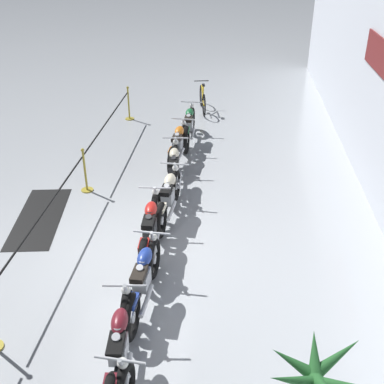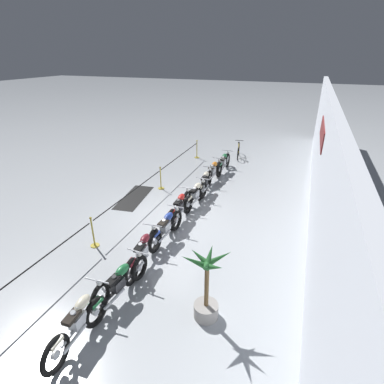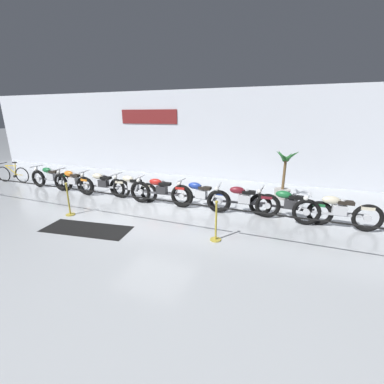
{
  "view_description": "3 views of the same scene",
  "coord_description": "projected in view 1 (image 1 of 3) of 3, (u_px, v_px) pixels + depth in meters",
  "views": [
    {
      "loc": [
        7.19,
        1.98,
        5.33
      ],
      "look_at": [
        -1.48,
        1.16,
        0.52
      ],
      "focal_mm": 45.0,
      "sensor_mm": 36.0,
      "label": 1
    },
    {
      "loc": [
        8.8,
        4.4,
        5.6
      ],
      "look_at": [
        -1.24,
        0.56,
        0.59
      ],
      "focal_mm": 28.0,
      "sensor_mm": 36.0,
      "label": 2
    },
    {
      "loc": [
        4.03,
        -7.02,
        3.03
      ],
      "look_at": [
        0.93,
        1.06,
        0.43
      ],
      "focal_mm": 24.0,
      "sensor_mm": 36.0,
      "label": 3
    }
  ],
  "objects": [
    {
      "name": "stanchion_far_left",
      "position": [
        73.0,
        176.0,
        10.05
      ],
      "size": [
        14.11,
        0.28,
        1.05
      ],
      "color": "gold",
      "rests_on": "ground"
    },
    {
      "name": "motorcycle_green_0",
      "position": [
        189.0,
        126.0,
        13.38
      ],
      "size": [
        2.28,
        0.62,
        0.95
      ],
      "color": "black",
      "rests_on": "ground"
    },
    {
      "name": "floor_banner",
      "position": [
        40.0,
        217.0,
        10.06
      ],
      "size": [
        2.54,
        1.23,
        0.01
      ],
      "primitive_type": "cube",
      "rotation": [
        0.0,
        0.0,
        0.14
      ],
      "color": "black",
      "rests_on": "ground"
    },
    {
      "name": "motorcycle_cream_2",
      "position": [
        174.0,
        169.0,
        11.01
      ],
      "size": [
        2.37,
        0.62,
        0.94
      ],
      "color": "black",
      "rests_on": "ground"
    },
    {
      "name": "motorcycle_blue_5",
      "position": [
        143.0,
        280.0,
        7.55
      ],
      "size": [
        2.15,
        0.62,
        0.94
      ],
      "color": "black",
      "rests_on": "ground"
    },
    {
      "name": "motorcycle_orange_1",
      "position": [
        178.0,
        145.0,
        12.23
      ],
      "size": [
        2.19,
        0.62,
        0.94
      ],
      "color": "black",
      "rests_on": "ground"
    },
    {
      "name": "motorcycle_red_4",
      "position": [
        150.0,
        230.0,
        8.77
      ],
      "size": [
        2.39,
        0.62,
        0.98
      ],
      "color": "black",
      "rests_on": "ground"
    },
    {
      "name": "motorcycle_cream_3",
      "position": [
        169.0,
        198.0,
        9.86
      ],
      "size": [
        2.15,
        0.62,
        0.94
      ],
      "color": "black",
      "rests_on": "ground"
    },
    {
      "name": "motorcycle_maroon_6",
      "position": [
        120.0,
        349.0,
        6.3
      ],
      "size": [
        2.28,
        0.62,
        0.96
      ],
      "color": "black",
      "rests_on": "ground"
    },
    {
      "name": "bicycle",
      "position": [
        203.0,
        100.0,
        15.7
      ],
      "size": [
        1.72,
        0.48,
        0.96
      ],
      "color": "black",
      "rests_on": "ground"
    },
    {
      "name": "stanchion_mid_left",
      "position": [
        86.0,
        177.0,
        10.92
      ],
      "size": [
        0.28,
        0.28,
        1.05
      ],
      "color": "gold",
      "rests_on": "ground"
    },
    {
      "name": "ground_plane",
      "position": [
        123.0,
        251.0,
        9.01
      ],
      "size": [
        120.0,
        120.0,
        0.0
      ],
      "primitive_type": "plane",
      "color": "#B2B7BC"
    }
  ]
}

